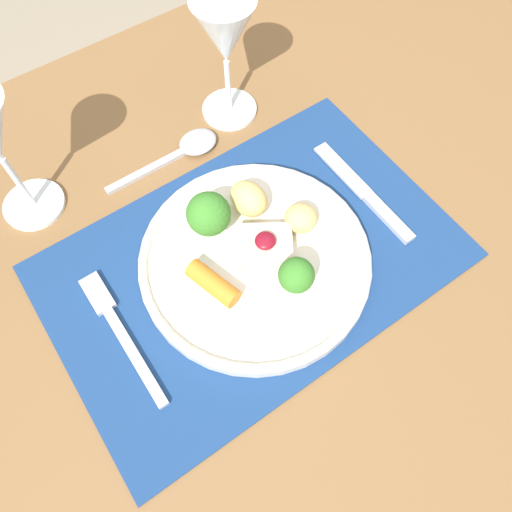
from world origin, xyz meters
name	(u,v)px	position (x,y,z in m)	size (l,w,h in m)	color
ground_plane	(254,393)	(0.00, 0.00, 0.00)	(8.00, 8.00, 0.00)	gray
dining_table	(253,290)	(0.00, 0.00, 0.65)	(1.49, 0.94, 0.74)	brown
placemat	(252,261)	(0.00, 0.00, 0.74)	(0.49, 0.32, 0.00)	navy
dinner_plate	(255,254)	(0.00, 0.00, 0.76)	(0.28, 0.28, 0.08)	silver
fork	(118,328)	(-0.18, 0.01, 0.74)	(0.02, 0.18, 0.01)	#B2B2B7
knife	(369,197)	(0.18, -0.01, 0.74)	(0.02, 0.18, 0.01)	#B2B2B7
spoon	(189,147)	(0.03, 0.19, 0.74)	(0.17, 0.04, 0.02)	#B2B2B7
wine_glass_near	(225,39)	(0.11, 0.22, 0.86)	(0.08, 0.08, 0.18)	white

